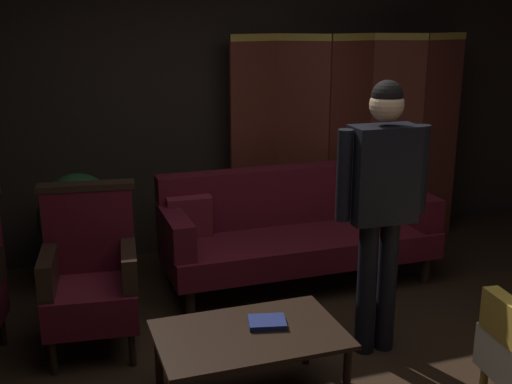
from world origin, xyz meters
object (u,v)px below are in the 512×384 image
(potted_plant, at_px, (79,223))
(book_navy_cloth, at_px, (267,322))
(armchair_wing_left, at_px, (91,275))
(folding_screen, at_px, (349,139))
(coffee_table, at_px, (250,340))
(standing_figure, at_px, (382,194))
(velvet_couch, at_px, (296,226))

(potted_plant, distance_m, book_navy_cloth, 2.03)
(armchair_wing_left, xyz_separation_m, potted_plant, (-0.00, 0.97, 0.03))
(folding_screen, height_order, armchair_wing_left, folding_screen)
(folding_screen, height_order, coffee_table, folding_screen)
(folding_screen, distance_m, book_navy_cloth, 2.58)
(standing_figure, height_order, potted_plant, standing_figure)
(velvet_couch, distance_m, armchair_wing_left, 1.72)
(coffee_table, relative_size, armchair_wing_left, 0.96)
(velvet_couch, relative_size, book_navy_cloth, 10.51)
(velvet_couch, xyz_separation_m, armchair_wing_left, (-1.62, -0.58, 0.04))
(potted_plant, bearing_deg, standing_figure, -43.52)
(velvet_couch, bearing_deg, coffee_table, -120.30)
(folding_screen, bearing_deg, potted_plant, -175.11)
(coffee_table, height_order, armchair_wing_left, armchair_wing_left)
(standing_figure, bearing_deg, velvet_couch, 92.71)
(velvet_couch, height_order, standing_figure, standing_figure)
(folding_screen, bearing_deg, coffee_table, -127.83)
(folding_screen, distance_m, velvet_couch, 1.10)
(velvet_couch, bearing_deg, potted_plant, 166.29)
(velvet_couch, height_order, coffee_table, velvet_couch)
(standing_figure, bearing_deg, folding_screen, 68.88)
(coffee_table, height_order, standing_figure, standing_figure)
(coffee_table, bearing_deg, potted_plant, 111.76)
(standing_figure, bearing_deg, potted_plant, 136.48)
(armchair_wing_left, height_order, potted_plant, armchair_wing_left)
(armchair_wing_left, relative_size, potted_plant, 1.15)
(velvet_couch, bearing_deg, armchair_wing_left, -160.29)
(coffee_table, height_order, potted_plant, potted_plant)
(folding_screen, bearing_deg, standing_figure, -111.12)
(folding_screen, xyz_separation_m, potted_plant, (-2.37, -0.20, -0.46))
(armchair_wing_left, bearing_deg, potted_plant, 90.07)
(folding_screen, xyz_separation_m, armchair_wing_left, (-2.37, -1.18, -0.50))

